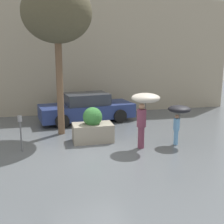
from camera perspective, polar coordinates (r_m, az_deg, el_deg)
The scene contains 8 objects.
ground_plane at distance 8.98m, azimuth -5.00°, elevation -9.07°, with size 40.00×40.00×0.00m, color #51565B.
building_facade at distance 14.83m, azimuth -8.93°, elevation 11.14°, with size 18.00×0.30×6.00m.
planter_box at distance 10.31m, azimuth -3.94°, elevation -3.23°, with size 1.45×0.85×1.28m.
person_adult at distance 9.44m, azimuth 6.62°, elevation 1.44°, with size 0.96×0.96×1.89m.
person_child at distance 10.08m, azimuth 13.43°, elevation -0.15°, with size 0.79×0.79×1.40m.
parked_car_near at distance 13.31m, azimuth -5.15°, elevation 0.75°, with size 4.56×2.35×1.32m.
street_tree at distance 11.14m, azimuth -11.13°, elevation 18.94°, with size 2.62×2.62×5.75m.
parking_meter at distance 9.64m, azimuth -18.14°, elevation -2.66°, with size 0.14×0.14×1.22m.
Camera 1 is at (-1.15, -8.28, 3.27)m, focal length 45.00 mm.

